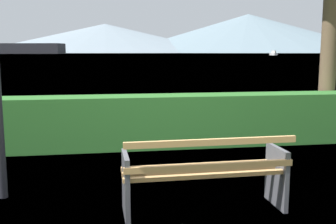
{
  "coord_description": "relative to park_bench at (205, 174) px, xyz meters",
  "views": [
    {
      "loc": [
        -1.03,
        -4.05,
        1.73
      ],
      "look_at": [
        0.0,
        2.48,
        0.72
      ],
      "focal_mm": 42.31,
      "sensor_mm": 36.0,
      "label": 1
    }
  ],
  "objects": [
    {
      "name": "sailboat_mid",
      "position": [
        74.12,
        166.32,
        0.32
      ],
      "size": [
        5.56,
        6.3,
        2.15
      ],
      "color": "silver",
      "rests_on": "water_surface"
    },
    {
      "name": "park_bench",
      "position": [
        0.0,
        0.0,
        0.0
      ],
      "size": [
        1.79,
        0.61,
        0.87
      ],
      "color": "tan",
      "rests_on": "ground_plane"
    },
    {
      "name": "ground_plane",
      "position": [
        -0.0,
        0.06,
        -0.43
      ],
      "size": [
        1400.0,
        1400.0,
        0.0
      ],
      "primitive_type": "plane",
      "color": "olive"
    },
    {
      "name": "water_surface",
      "position": [
        -0.0,
        307.49,
        -0.43
      ],
      "size": [
        620.0,
        620.0,
        0.0
      ],
      "primitive_type": "plane",
      "color": "#6B8EA3",
      "rests_on": "ground_plane"
    },
    {
      "name": "distant_hills",
      "position": [
        41.36,
        577.22,
        24.49
      ],
      "size": [
        826.91,
        391.9,
        56.84
      ],
      "color": "slate",
      "rests_on": "ground_plane"
    },
    {
      "name": "hedge_row",
      "position": [
        -0.0,
        3.07,
        0.04
      ],
      "size": [
        9.47,
        0.67,
        0.94
      ],
      "primitive_type": "cube",
      "color": "#2D6B28",
      "rests_on": "ground_plane"
    }
  ]
}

